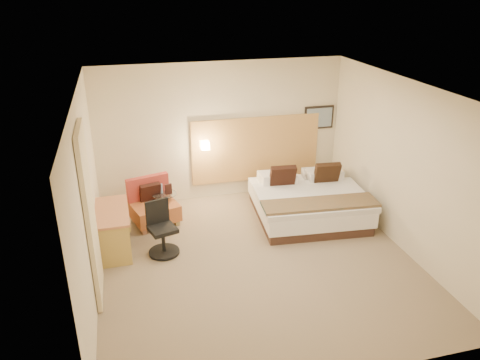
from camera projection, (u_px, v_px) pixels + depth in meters
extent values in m
cube|color=#806D56|center=(257.00, 261.00, 7.36)|extent=(4.80, 5.00, 0.02)
cube|color=white|center=(259.00, 89.00, 6.28)|extent=(4.80, 5.00, 0.02)
cube|color=beige|center=(221.00, 132.00, 9.05)|extent=(4.80, 0.02, 2.70)
cube|color=beige|center=(331.00, 280.00, 4.59)|extent=(4.80, 0.02, 2.70)
cube|color=beige|center=(86.00, 200.00, 6.27)|extent=(0.02, 5.00, 2.70)
cube|color=beige|center=(404.00, 166.00, 7.38)|extent=(0.02, 5.00, 2.70)
cube|color=tan|center=(256.00, 149.00, 9.34)|extent=(2.60, 0.04, 1.30)
cube|color=black|center=(319.00, 117.00, 9.43)|extent=(0.62, 0.03, 0.47)
cube|color=gray|center=(319.00, 118.00, 9.41)|extent=(0.54, 0.01, 0.39)
cylinder|color=silver|center=(204.00, 144.00, 8.97)|extent=(0.02, 0.12, 0.02)
cube|color=#F9E8C2|center=(205.00, 145.00, 8.92)|extent=(0.15, 0.15, 0.15)
cube|color=beige|center=(90.00, 216.00, 6.11)|extent=(0.06, 0.90, 2.42)
cylinder|color=#84A3CC|center=(161.00, 188.00, 8.46)|extent=(0.06, 0.06, 0.18)
cube|color=black|center=(169.00, 189.00, 8.41)|extent=(0.12, 0.06, 0.20)
cube|color=#3C261E|center=(307.00, 212.00, 8.69)|extent=(1.98, 1.98, 0.17)
cube|color=white|center=(308.00, 201.00, 8.60)|extent=(2.04, 2.04, 0.28)
cube|color=silver|center=(313.00, 198.00, 8.28)|extent=(2.05, 1.52, 0.09)
cube|color=white|center=(275.00, 177.00, 9.07)|extent=(0.69, 0.41, 0.17)
cube|color=silver|center=(320.00, 174.00, 9.21)|extent=(0.69, 0.41, 0.17)
cube|color=white|center=(279.00, 177.00, 8.81)|extent=(0.69, 0.41, 0.17)
cube|color=silver|center=(324.00, 174.00, 8.95)|extent=(0.69, 0.41, 0.17)
cube|color=black|center=(283.00, 177.00, 8.61)|extent=(0.49, 0.29, 0.48)
cube|color=black|center=(327.00, 174.00, 8.75)|extent=(0.49, 0.29, 0.48)
cube|color=#B16224|center=(320.00, 204.00, 7.91)|extent=(2.02, 0.68, 0.05)
cube|color=#9D644A|center=(144.00, 231.00, 8.10)|extent=(0.10, 0.10, 0.10)
cube|color=#9F874B|center=(177.00, 223.00, 8.39)|extent=(0.10, 0.10, 0.10)
cube|color=#B77A56|center=(134.00, 219.00, 8.53)|extent=(0.10, 0.10, 0.10)
cube|color=tan|center=(166.00, 211.00, 8.82)|extent=(0.10, 0.10, 0.10)
cube|color=#A0542B|center=(155.00, 211.00, 8.38)|extent=(0.93, 0.86, 0.29)
cube|color=#AD362E|center=(148.00, 187.00, 8.46)|extent=(0.78, 0.32, 0.43)
cube|color=black|center=(150.00, 193.00, 8.41)|extent=(0.40, 0.28, 0.38)
cylinder|color=white|center=(166.00, 217.00, 8.65)|extent=(0.35, 0.35, 0.02)
cylinder|color=silver|center=(165.00, 206.00, 8.56)|extent=(0.04, 0.04, 0.46)
cylinder|color=silver|center=(164.00, 194.00, 8.46)|extent=(0.51, 0.51, 0.01)
cube|color=#B86F48|center=(112.00, 212.00, 7.39)|extent=(0.54, 1.14, 0.04)
cube|color=tan|center=(115.00, 248.00, 7.07)|extent=(0.47, 0.05, 0.67)
cube|color=tan|center=(113.00, 216.00, 8.00)|extent=(0.47, 0.05, 0.67)
cube|color=#A48B40|center=(115.00, 215.00, 7.44)|extent=(0.44, 1.06, 0.09)
cylinder|color=black|center=(164.00, 252.00, 7.53)|extent=(0.61, 0.61, 0.04)
cylinder|color=black|center=(163.00, 241.00, 7.45)|extent=(0.07, 0.07, 0.38)
cube|color=black|center=(163.00, 229.00, 7.36)|extent=(0.49, 0.49, 0.07)
cube|color=black|center=(157.00, 211.00, 7.41)|extent=(0.38, 0.15, 0.40)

